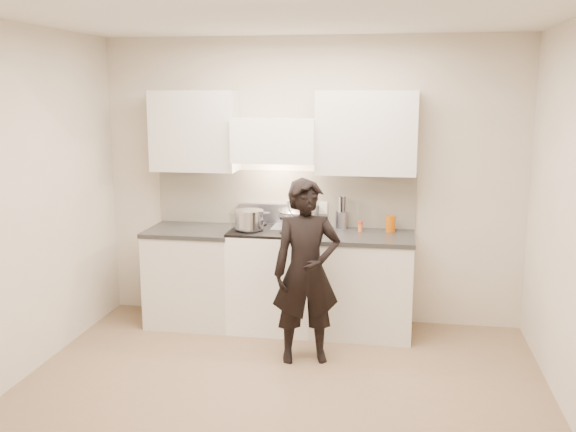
{
  "coord_description": "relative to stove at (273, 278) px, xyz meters",
  "views": [
    {
      "loc": [
        0.81,
        -4.26,
        2.2
      ],
      "look_at": [
        -0.1,
        1.05,
        1.14
      ],
      "focal_mm": 40.0,
      "sensor_mm": 36.0,
      "label": 1
    }
  ],
  "objects": [
    {
      "name": "wok",
      "position": [
        0.2,
        0.12,
        0.58
      ],
      "size": [
        0.36,
        0.44,
        0.29
      ],
      "color": "#AFAFBA",
      "rests_on": "stove"
    },
    {
      "name": "spice_jar",
      "position": [
        0.79,
        0.13,
        0.49
      ],
      "size": [
        0.04,
        0.04,
        0.09
      ],
      "color": "orange",
      "rests_on": "counter_right"
    },
    {
      "name": "utensil_crock",
      "position": [
        0.61,
        0.25,
        0.54
      ],
      "size": [
        0.11,
        0.11,
        0.3
      ],
      "color": "#9A9BAE",
      "rests_on": "counter_right"
    },
    {
      "name": "ground_plane",
      "position": [
        0.3,
        -1.42,
        -0.47
      ],
      "size": [
        4.0,
        4.0,
        0.0
      ],
      "primitive_type": "plane",
      "color": "#846A4C"
    },
    {
      "name": "counter_left",
      "position": [
        -0.78,
        0.0,
        -0.01
      ],
      "size": [
        0.82,
        0.67,
        0.92
      ],
      "color": "silver",
      "rests_on": "ground"
    },
    {
      "name": "room_shell",
      "position": [
        0.24,
        -1.05,
        1.12
      ],
      "size": [
        4.04,
        3.54,
        2.7
      ],
      "color": "beige",
      "rests_on": "ground"
    },
    {
      "name": "oil_glass",
      "position": [
        1.07,
        0.17,
        0.52
      ],
      "size": [
        0.09,
        0.09,
        0.15
      ],
      "color": "#AD4D04",
      "rests_on": "counter_right"
    },
    {
      "name": "person",
      "position": [
        0.41,
        -0.72,
        0.28
      ],
      "size": [
        0.63,
        0.5,
        1.51
      ],
      "primitive_type": "imported",
      "rotation": [
        0.0,
        0.0,
        0.27
      ],
      "color": "black",
      "rests_on": "ground"
    },
    {
      "name": "stove",
      "position": [
        0.0,
        0.0,
        0.0
      ],
      "size": [
        0.76,
        0.65,
        0.96
      ],
      "color": "white",
      "rests_on": "ground"
    },
    {
      "name": "counter_right",
      "position": [
        0.83,
        0.0,
        -0.01
      ],
      "size": [
        0.92,
        0.67,
        0.92
      ],
      "color": "silver",
      "rests_on": "ground"
    },
    {
      "name": "stock_pot",
      "position": [
        -0.2,
        -0.1,
        0.57
      ],
      "size": [
        0.37,
        0.28,
        0.17
      ],
      "color": "#AFAFBA",
      "rests_on": "stove"
    }
  ]
}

